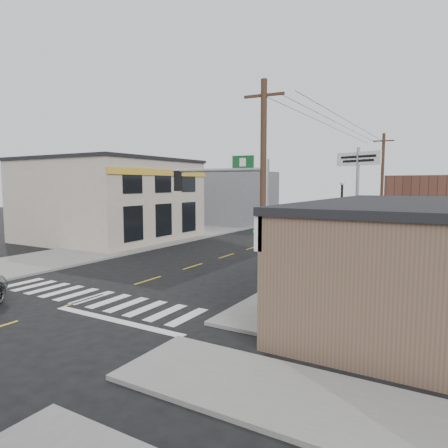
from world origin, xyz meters
The scene contains 19 objects.
ground centered at (0.00, 0.00, 0.00)m, with size 140.00×140.00×0.00m, color black.
sidewalk_right centered at (9.00, 13.00, 0.07)m, with size 6.00×38.00×0.13m, color slate.
sidewalk_left centered at (-9.00, 13.00, 0.07)m, with size 6.00×38.00×0.13m, color slate.
center_line centered at (0.00, 8.00, 0.01)m, with size 0.12×56.00×0.01m, color gold.
crosswalk centered at (0.00, 0.40, 0.01)m, with size 11.00×2.20×0.01m, color silver.
left_building centered at (-13.00, 14.00, 3.40)m, with size 12.00×12.00×6.80m, color #B3A895.
bldg_distant_right centered at (12.00, 30.00, 2.80)m, with size 8.00×10.00×5.60m, color #502F24.
bldg_distant_left centered at (-11.00, 32.00, 3.20)m, with size 9.00×10.00×6.40m, color slate.
traffic_signal_pole centered at (6.37, 2.69, 3.62)m, with size 4.62×0.37×5.85m.
guide_sign centered at (7.24, 5.67, 1.83)m, with size 1.49×0.13×2.60m.
fire_hydrant centered at (8.50, 4.50, 0.56)m, with size 0.25×0.25×0.79m.
ped_crossing_sign centered at (7.96, 11.25, 2.06)m, with size 1.10×0.08×2.83m.
lamp_post centered at (8.07, 10.54, 3.00)m, with size 0.64×0.50×4.93m.
dance_center_sign centered at (7.40, 17.27, 5.55)m, with size 3.41×0.21×7.25m.
bare_tree centered at (8.24, 5.05, 3.63)m, with size 2.22×2.22×4.45m.
shrub_front centered at (9.11, 3.05, 0.65)m, with size 1.38×1.38×1.04m, color #1C3315.
shrub_back centered at (9.57, 6.92, 0.53)m, with size 1.07×1.07×0.80m, color black.
utility_pole_near centered at (7.50, 1.50, 4.39)m, with size 1.44×0.22×8.30m.
utility_pole_far centered at (8.53, 20.36, 4.47)m, with size 1.47×0.22×8.46m.
Camera 1 is at (13.34, -11.24, 4.88)m, focal length 32.00 mm.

